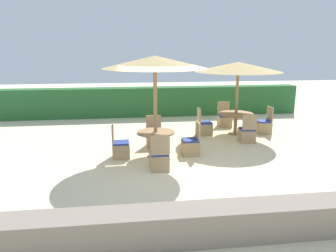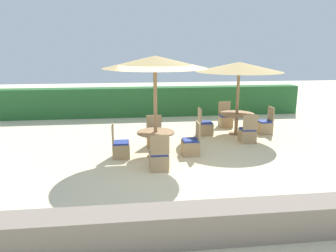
% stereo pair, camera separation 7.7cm
% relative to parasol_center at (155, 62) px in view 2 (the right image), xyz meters
% --- Properties ---
extents(ground_plane, '(40.00, 40.00, 0.00)m').
position_rel_parasol_center_xyz_m(ground_plane, '(0.31, -0.80, -2.55)').
color(ground_plane, beige).
extents(hedge_row, '(13.00, 0.70, 1.25)m').
position_rel_parasol_center_xyz_m(hedge_row, '(0.31, 5.52, -1.93)').
color(hedge_row, '#28602D').
rests_on(hedge_row, ground_plane).
extents(stone_border, '(10.00, 0.56, 0.54)m').
position_rel_parasol_center_xyz_m(stone_border, '(0.31, -4.09, -2.28)').
color(stone_border, gray).
rests_on(stone_border, ground_plane).
extents(parasol_center, '(2.74, 2.74, 2.72)m').
position_rel_parasol_center_xyz_m(parasol_center, '(0.00, 0.00, 0.00)').
color(parasol_center, '#93704C').
rests_on(parasol_center, ground_plane).
extents(round_table_center, '(1.02, 1.02, 0.70)m').
position_rel_parasol_center_xyz_m(round_table_center, '(0.00, -0.00, -2.01)').
color(round_table_center, '#93704C').
rests_on(round_table_center, ground_plane).
extents(patio_chair_center_north, '(0.46, 0.46, 0.93)m').
position_rel_parasol_center_xyz_m(patio_chair_center_north, '(0.04, 0.92, -2.29)').
color(patio_chair_center_north, tan).
rests_on(patio_chair_center_north, ground_plane).
extents(patio_chair_center_west, '(0.46, 0.46, 0.93)m').
position_rel_parasol_center_xyz_m(patio_chair_center_west, '(-0.96, 0.02, -2.29)').
color(patio_chair_center_west, tan).
rests_on(patio_chair_center_west, ground_plane).
extents(patio_chair_center_south, '(0.46, 0.46, 0.93)m').
position_rel_parasol_center_xyz_m(patio_chair_center_south, '(-0.01, -1.03, -2.29)').
color(patio_chair_center_south, tan).
rests_on(patio_chair_center_south, ground_plane).
extents(patio_chair_center_east, '(0.46, 0.46, 0.93)m').
position_rel_parasol_center_xyz_m(patio_chair_center_east, '(0.99, 0.02, -2.29)').
color(patio_chair_center_east, tan).
rests_on(patio_chair_center_east, ground_plane).
extents(parasol_back_right, '(2.89, 2.89, 2.46)m').
position_rel_parasol_center_xyz_m(parasol_back_right, '(2.97, 2.06, -0.26)').
color(parasol_back_right, '#93704C').
rests_on(parasol_back_right, ground_plane).
extents(round_table_back_right, '(1.18, 1.18, 0.73)m').
position_rel_parasol_center_xyz_m(round_table_back_right, '(2.97, 2.06, -1.96)').
color(round_table_back_right, '#93704C').
rests_on(round_table_back_right, ground_plane).
extents(patio_chair_back_right_south, '(0.46, 0.46, 0.93)m').
position_rel_parasol_center_xyz_m(patio_chair_back_right_south, '(2.99, 1.01, -2.29)').
color(patio_chair_back_right_south, tan).
rests_on(patio_chair_back_right_south, ground_plane).
extents(patio_chair_back_right_west, '(0.46, 0.46, 0.93)m').
position_rel_parasol_center_xyz_m(patio_chair_back_right_west, '(1.88, 2.10, -2.29)').
color(patio_chair_back_right_west, tan).
rests_on(patio_chair_back_right_west, ground_plane).
extents(patio_chair_back_right_north, '(0.46, 0.46, 0.93)m').
position_rel_parasol_center_xyz_m(patio_chair_back_right_north, '(2.91, 3.14, -2.29)').
color(patio_chair_back_right_north, tan).
rests_on(patio_chair_back_right_north, ground_plane).
extents(patio_chair_back_right_east, '(0.46, 0.46, 0.93)m').
position_rel_parasol_center_xyz_m(patio_chair_back_right_east, '(3.99, 2.02, -2.29)').
color(patio_chair_back_right_east, tan).
rests_on(patio_chair_back_right_east, ground_plane).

